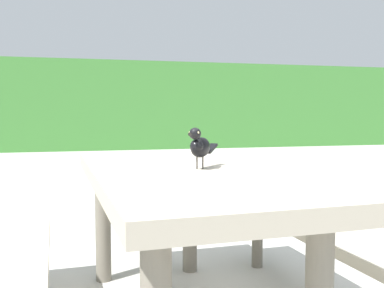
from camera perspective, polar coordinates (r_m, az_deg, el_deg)
hedge_wall at (r=12.32m, az=-11.65°, el=4.85°), size 28.00×1.36×2.34m
picnic_table_foreground at (r=2.01m, az=-1.66°, el=-8.36°), size 1.76×1.84×0.74m
bird_grackle at (r=1.95m, az=0.98°, el=-0.24°), size 0.20×0.24×0.18m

